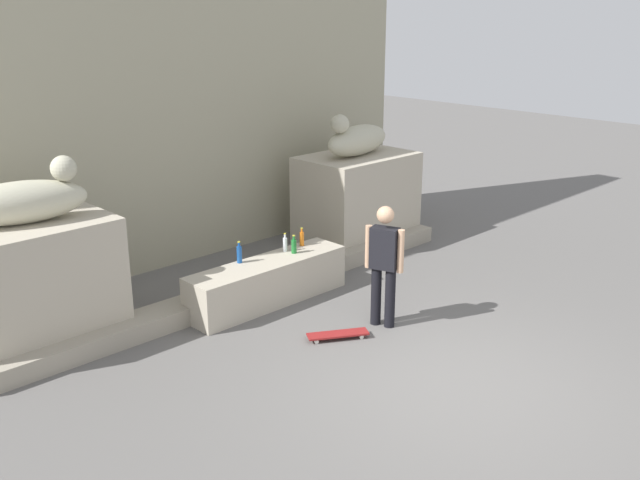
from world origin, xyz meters
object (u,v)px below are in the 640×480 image
(skateboard, at_px, (338,334))
(bottle_clear, at_px, (285,244))
(bottle_blue, at_px, (239,254))
(statue_reclining_left, at_px, (23,200))
(bottle_orange, at_px, (302,238))
(statue_reclining_right, at_px, (356,139))
(bottle_green, at_px, (294,246))
(skater, at_px, (384,261))

(skateboard, distance_m, bottle_clear, 1.92)
(bottle_blue, bearing_deg, statue_reclining_left, 163.06)
(statue_reclining_left, relative_size, bottle_blue, 5.31)
(bottle_orange, distance_m, bottle_blue, 1.16)
(statue_reclining_left, height_order, bottle_clear, statue_reclining_left)
(statue_reclining_right, distance_m, bottle_green, 2.87)
(bottle_blue, bearing_deg, bottle_green, -15.52)
(statue_reclining_right, relative_size, bottle_orange, 5.92)
(statue_reclining_right, xyz_separation_m, bottle_green, (-2.42, -1.03, -1.14))
(bottle_orange, xyz_separation_m, bottle_clear, (-0.36, -0.03, -0.00))
(statue_reclining_left, relative_size, bottle_orange, 5.97)
(statue_reclining_left, xyz_separation_m, skateboard, (2.81, -2.57, -1.83))
(statue_reclining_right, height_order, skateboard, statue_reclining_right)
(skater, height_order, bottle_clear, skater)
(statue_reclining_right, height_order, skater, statue_reclining_right)
(skater, height_order, skateboard, skater)
(statue_reclining_left, distance_m, bottle_clear, 3.70)
(skateboard, bearing_deg, skater, -158.47)
(statue_reclining_left, relative_size, skateboard, 2.13)
(bottle_orange, bearing_deg, bottle_clear, -176.02)
(skater, xyz_separation_m, bottle_clear, (-0.14, 1.81, -0.17))
(bottle_orange, distance_m, bottle_green, 0.36)
(bottle_blue, xyz_separation_m, bottle_green, (0.83, -0.23, -0.02))
(skater, bearing_deg, statue_reclining_right, -60.70)
(bottle_orange, height_order, bottle_blue, bottle_blue)
(statue_reclining_right, bearing_deg, bottle_clear, 10.43)
(skater, distance_m, bottle_green, 1.68)
(skateboard, bearing_deg, bottle_orange, -88.38)
(bottle_orange, xyz_separation_m, bottle_blue, (-1.15, 0.06, 0.02))
(skater, relative_size, bottle_clear, 5.93)
(skateboard, bearing_deg, statue_reclining_left, -11.69)
(skater, distance_m, skateboard, 1.14)
(statue_reclining_right, bearing_deg, bottle_green, 13.82)
(statue_reclining_right, xyz_separation_m, bottle_clear, (-2.46, -0.88, -1.14))
(statue_reclining_left, xyz_separation_m, bottle_blue, (2.62, -0.80, -1.12))
(statue_reclining_right, relative_size, bottle_blue, 5.26)
(statue_reclining_right, xyz_separation_m, bottle_orange, (-2.10, -0.86, -1.14))
(bottle_blue, bearing_deg, bottle_clear, -5.89)
(statue_reclining_left, bearing_deg, statue_reclining_right, 12.29)
(statue_reclining_right, relative_size, bottle_clear, 5.92)
(skateboard, xyz_separation_m, bottle_green, (0.64, 1.54, 0.69))
(bottle_clear, bearing_deg, bottle_green, -74.45)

